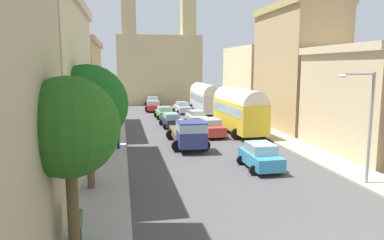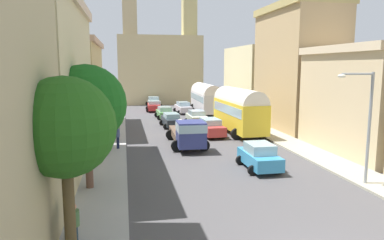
% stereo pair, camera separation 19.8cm
% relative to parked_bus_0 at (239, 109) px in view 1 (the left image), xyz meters
% --- Properties ---
extents(ground_plane, '(154.00, 154.00, 0.00)m').
position_rel_parked_bus_0_xyz_m(ground_plane, '(-4.49, 3.93, -2.37)').
color(ground_plane, '#4B494C').
extents(sidewalk_left, '(2.50, 70.00, 0.14)m').
position_rel_parked_bus_0_xyz_m(sidewalk_left, '(-11.74, 3.93, -2.30)').
color(sidewalk_left, '#A6A4A4').
rests_on(sidewalk_left, ground).
extents(sidewalk_right, '(2.50, 70.00, 0.14)m').
position_rel_parked_bus_0_xyz_m(sidewalk_right, '(2.76, 3.93, -2.30)').
color(sidewalk_right, '#A39D8B').
rests_on(sidewalk_right, ground).
extents(building_left_1, '(5.03, 13.85, 10.22)m').
position_rel_parked_bus_0_xyz_m(building_left_1, '(-15.28, -10.00, 2.77)').
color(building_left_1, beige).
rests_on(building_left_1, ground).
extents(building_left_2, '(6.10, 14.09, 8.79)m').
position_rel_parked_bus_0_xyz_m(building_left_2, '(-15.77, 4.92, 2.05)').
color(building_left_2, tan).
rests_on(building_left_2, ground).
extents(building_right_1, '(5.35, 9.70, 7.78)m').
position_rel_parked_bus_0_xyz_m(building_right_1, '(6.44, -8.85, 1.55)').
color(building_right_1, '#D2B78B').
rests_on(building_right_1, ground).
extents(building_right_2, '(5.70, 10.41, 12.30)m').
position_rel_parked_bus_0_xyz_m(building_right_2, '(6.60, 1.78, 3.81)').
color(building_right_2, tan).
rests_on(building_right_2, ground).
extents(building_right_3, '(5.73, 11.78, 8.80)m').
position_rel_parked_bus_0_xyz_m(building_right_3, '(6.87, 13.64, 2.03)').
color(building_right_3, beige).
rests_on(building_right_3, ground).
extents(distant_church, '(13.86, 6.59, 20.39)m').
position_rel_parked_bus_0_xyz_m(distant_church, '(-4.49, 29.38, 4.11)').
color(distant_church, tan).
rests_on(distant_church, ground).
extents(parked_bus_0, '(3.46, 8.85, 4.27)m').
position_rel_parked_bus_0_xyz_m(parked_bus_0, '(0.00, 0.00, 0.00)').
color(parked_bus_0, yellow).
rests_on(parked_bus_0, ground).
extents(parked_bus_1, '(3.37, 9.85, 3.99)m').
position_rel_parked_bus_0_xyz_m(parked_bus_1, '(0.12, 14.64, -0.16)').
color(parked_bus_1, silver).
rests_on(parked_bus_1, ground).
extents(cargo_truck_0, '(3.04, 7.57, 2.31)m').
position_rel_parked_bus_0_xyz_m(cargo_truck_0, '(-5.74, -4.87, -1.15)').
color(cargo_truck_0, navy).
rests_on(cargo_truck_0, ground).
extents(car_0, '(2.31, 4.28, 1.48)m').
position_rel_parked_bus_0_xyz_m(car_0, '(-5.77, 4.75, -1.61)').
color(car_0, '#242B31').
rests_on(car_0, ground).
extents(car_1, '(2.33, 3.94, 1.46)m').
position_rel_parked_bus_0_xyz_m(car_1, '(-5.76, 11.08, -1.63)').
color(car_1, '#56964F').
rests_on(car_1, ground).
extents(car_2, '(2.38, 4.17, 1.50)m').
position_rel_parked_bus_0_xyz_m(car_2, '(-6.47, 18.42, -1.61)').
color(car_2, '#B4292A').
rests_on(car_2, ground).
extents(car_3, '(2.38, 4.43, 1.55)m').
position_rel_parked_bus_0_xyz_m(car_3, '(-6.01, 24.83, -1.60)').
color(car_3, silver).
rests_on(car_3, ground).
extents(car_4, '(2.28, 3.75, 1.63)m').
position_rel_parked_bus_0_xyz_m(car_4, '(-2.44, -11.58, -1.56)').
color(car_4, '#3489BF').
rests_on(car_4, ground).
extents(car_5, '(2.41, 4.47, 1.60)m').
position_rel_parked_bus_0_xyz_m(car_5, '(-2.90, -0.64, -1.56)').
color(car_5, '#BA3532').
rests_on(car_5, ground).
extents(car_6, '(2.35, 3.99, 1.60)m').
position_rel_parked_bus_0_xyz_m(car_6, '(-2.91, 5.59, -1.56)').
color(car_6, silver).
rests_on(car_6, ground).
extents(car_7, '(2.36, 4.31, 1.55)m').
position_rel_parked_bus_0_xyz_m(car_7, '(-2.76, 15.58, -1.59)').
color(car_7, silver).
rests_on(car_7, ground).
extents(pedestrian_0, '(0.45, 0.45, 1.87)m').
position_rel_parked_bus_0_xyz_m(pedestrian_0, '(-11.10, -4.79, -1.29)').
color(pedestrian_0, '#192248').
rests_on(pedestrian_0, ground).
extents(pedestrian_1, '(0.53, 0.53, 1.79)m').
position_rel_parked_bus_0_xyz_m(pedestrian_1, '(-11.16, -1.76, -1.35)').
color(pedestrian_1, '#1F2F3D').
rests_on(pedestrian_1, ground).
extents(pedestrian_2, '(0.42, 0.42, 1.72)m').
position_rel_parked_bus_0_xyz_m(pedestrian_2, '(-12.35, -19.82, -1.40)').
color(pedestrian_2, '#1D3344').
rests_on(pedestrian_2, ground).
extents(pedestrian_3, '(0.45, 0.45, 1.81)m').
position_rel_parked_bus_0_xyz_m(pedestrian_3, '(-12.55, -19.18, -1.34)').
color(pedestrian_3, '#302748').
rests_on(pedestrian_3, ground).
extents(streetlamp_near, '(2.07, 0.28, 6.03)m').
position_rel_parked_bus_0_xyz_m(streetlamp_near, '(1.69, -15.54, 1.31)').
color(streetlamp_near, gray).
rests_on(streetlamp_near, ground).
extents(roadside_tree_0, '(3.23, 3.23, 6.05)m').
position_rel_parked_bus_0_xyz_m(roadside_tree_0, '(-12.39, -20.30, 2.03)').
color(roadside_tree_0, brown).
rests_on(roadside_tree_0, ground).
extents(roadside_tree_1, '(3.98, 3.98, 6.44)m').
position_rel_parked_bus_0_xyz_m(roadside_tree_1, '(-12.39, -13.53, 2.06)').
color(roadside_tree_1, brown).
rests_on(roadside_tree_1, ground).
extents(roadside_tree_2, '(3.27, 3.27, 6.09)m').
position_rel_parked_bus_0_xyz_m(roadside_tree_2, '(-12.39, -6.37, 2.06)').
color(roadside_tree_2, brown).
rests_on(roadside_tree_2, ground).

